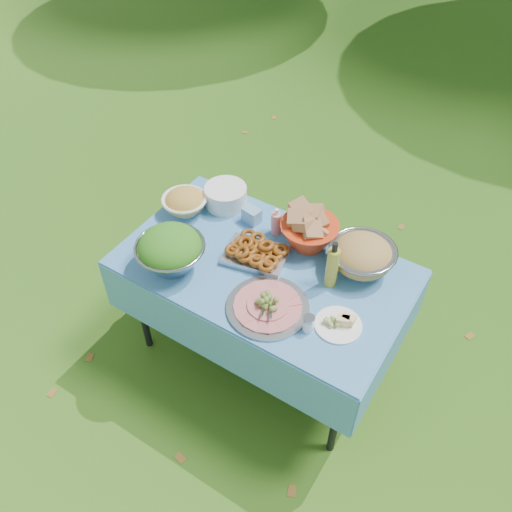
{
  "coord_description": "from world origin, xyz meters",
  "views": [
    {
      "loc": [
        0.98,
        -1.62,
        2.75
      ],
      "look_at": [
        -0.05,
        0.0,
        0.81
      ],
      "focal_mm": 38.0,
      "sensor_mm": 36.0,
      "label": 1
    }
  ],
  "objects_px": {
    "salad_bowl": "(170,250)",
    "oil_bottle": "(333,264)",
    "bread_bowl": "(309,229)",
    "plate_stack": "(226,196)",
    "pasta_bowl_steel": "(362,255)",
    "charcuterie_platter": "(268,302)",
    "picnic_table": "(263,313)"
  },
  "relations": [
    {
      "from": "salad_bowl",
      "to": "oil_bottle",
      "type": "distance_m",
      "value": 0.8
    },
    {
      "from": "salad_bowl",
      "to": "oil_bottle",
      "type": "height_order",
      "value": "oil_bottle"
    },
    {
      "from": "bread_bowl",
      "to": "oil_bottle",
      "type": "distance_m",
      "value": 0.3
    },
    {
      "from": "bread_bowl",
      "to": "plate_stack",
      "type": "bearing_deg",
      "value": 176.45
    },
    {
      "from": "bread_bowl",
      "to": "oil_bottle",
      "type": "xyz_separation_m",
      "value": [
        0.23,
        -0.19,
        0.03
      ]
    },
    {
      "from": "salad_bowl",
      "to": "plate_stack",
      "type": "xyz_separation_m",
      "value": [
        -0.05,
        0.55,
        -0.06
      ]
    },
    {
      "from": "pasta_bowl_steel",
      "to": "oil_bottle",
      "type": "bearing_deg",
      "value": -113.86
    },
    {
      "from": "oil_bottle",
      "to": "bread_bowl",
      "type": "bearing_deg",
      "value": 139.57
    },
    {
      "from": "pasta_bowl_steel",
      "to": "charcuterie_platter",
      "type": "bearing_deg",
      "value": -118.24
    },
    {
      "from": "pasta_bowl_steel",
      "to": "charcuterie_platter",
      "type": "height_order",
      "value": "pasta_bowl_steel"
    },
    {
      "from": "picnic_table",
      "to": "salad_bowl",
      "type": "xyz_separation_m",
      "value": [
        -0.39,
        -0.25,
        0.49
      ]
    },
    {
      "from": "salad_bowl",
      "to": "charcuterie_platter",
      "type": "height_order",
      "value": "salad_bowl"
    },
    {
      "from": "plate_stack",
      "to": "bread_bowl",
      "type": "xyz_separation_m",
      "value": [
        0.55,
        -0.03,
        0.04
      ]
    },
    {
      "from": "salad_bowl",
      "to": "bread_bowl",
      "type": "relative_size",
      "value": 1.13
    },
    {
      "from": "plate_stack",
      "to": "charcuterie_platter",
      "type": "height_order",
      "value": "plate_stack"
    },
    {
      "from": "charcuterie_platter",
      "to": "pasta_bowl_steel",
      "type": "bearing_deg",
      "value": 61.76
    },
    {
      "from": "salad_bowl",
      "to": "oil_bottle",
      "type": "xyz_separation_m",
      "value": [
        0.73,
        0.32,
        0.02
      ]
    },
    {
      "from": "picnic_table",
      "to": "bread_bowl",
      "type": "distance_m",
      "value": 0.56
    },
    {
      "from": "salad_bowl",
      "to": "charcuterie_platter",
      "type": "bearing_deg",
      "value": 2.55
    },
    {
      "from": "salad_bowl",
      "to": "plate_stack",
      "type": "relative_size",
      "value": 1.45
    },
    {
      "from": "picnic_table",
      "to": "oil_bottle",
      "type": "relative_size",
      "value": 5.33
    },
    {
      "from": "bread_bowl",
      "to": "charcuterie_platter",
      "type": "xyz_separation_m",
      "value": [
        0.05,
        -0.49,
        -0.06
      ]
    },
    {
      "from": "oil_bottle",
      "to": "salad_bowl",
      "type": "bearing_deg",
      "value": -156.18
    },
    {
      "from": "salad_bowl",
      "to": "bread_bowl",
      "type": "bearing_deg",
      "value": 45.7
    },
    {
      "from": "salad_bowl",
      "to": "oil_bottle",
      "type": "relative_size",
      "value": 1.26
    },
    {
      "from": "picnic_table",
      "to": "plate_stack",
      "type": "bearing_deg",
      "value": 145.72
    },
    {
      "from": "salad_bowl",
      "to": "charcuterie_platter",
      "type": "relative_size",
      "value": 0.88
    },
    {
      "from": "pasta_bowl_steel",
      "to": "salad_bowl",
      "type": "bearing_deg",
      "value": -148.2
    },
    {
      "from": "salad_bowl",
      "to": "oil_bottle",
      "type": "bearing_deg",
      "value": 23.82
    },
    {
      "from": "bread_bowl",
      "to": "pasta_bowl_steel",
      "type": "relative_size",
      "value": 0.92
    },
    {
      "from": "charcuterie_platter",
      "to": "plate_stack",
      "type": "bearing_deg",
      "value": 138.95
    },
    {
      "from": "picnic_table",
      "to": "pasta_bowl_steel",
      "type": "xyz_separation_m",
      "value": [
        0.41,
        0.25,
        0.47
      ]
    }
  ]
}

